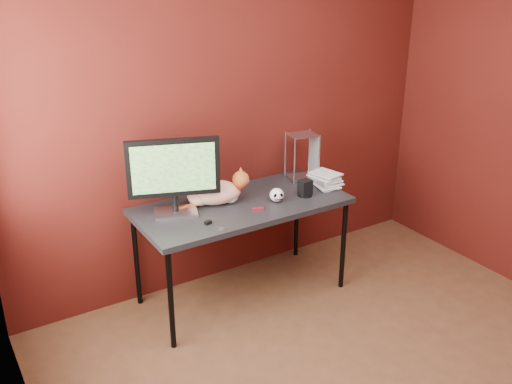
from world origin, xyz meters
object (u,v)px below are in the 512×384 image
skull_mug (277,195)px  book_stack (319,117)px  speaker (305,189)px  cat (215,192)px  monitor (174,173)px  desk (242,210)px

skull_mug → book_stack: (0.41, 0.07, 0.49)m
speaker → book_stack: book_stack is taller
skull_mug → speaker: (0.23, -0.02, 0.00)m
cat → speaker: cat is taller
book_stack → monitor: bearing=174.2°
skull_mug → book_stack: bearing=29.2°
desk → skull_mug: size_ratio=13.91×
desk → speaker: (0.46, -0.12, 0.11)m
book_stack → desk: bearing=176.9°
skull_mug → speaker: 0.23m
monitor → cat: size_ratio=1.09×
monitor → skull_mug: bearing=5.0°
desk → monitor: 0.59m
book_stack → skull_mug: bearing=-170.0°
monitor → skull_mug: monitor is taller
monitor → book_stack: (1.10, -0.11, 0.25)m
cat → skull_mug: bearing=-5.4°
cat → skull_mug: size_ratio=4.97×
desk → skull_mug: (0.22, -0.11, 0.10)m
desk → cat: bearing=152.3°
skull_mug → speaker: size_ratio=0.90×
desk → skull_mug: 0.27m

